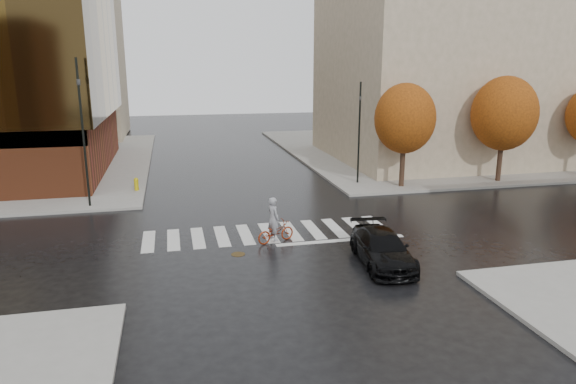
% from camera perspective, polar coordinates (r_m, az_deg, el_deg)
% --- Properties ---
extents(ground, '(120.00, 120.00, 0.00)m').
position_cam_1_polar(ground, '(23.90, -1.96, -4.92)').
color(ground, black).
rests_on(ground, ground).
extents(sidewalk_ne, '(30.00, 30.00, 0.15)m').
position_cam_1_polar(sidewalk_ne, '(50.62, 17.23, 4.69)').
color(sidewalk_ne, gray).
rests_on(sidewalk_ne, ground).
extents(crosswalk, '(12.00, 3.00, 0.01)m').
position_cam_1_polar(crosswalk, '(24.36, -2.19, -4.54)').
color(crosswalk, silver).
rests_on(crosswalk, ground).
extents(building_ne_tan, '(16.00, 16.00, 18.00)m').
position_cam_1_polar(building_ne_tan, '(44.61, 16.12, 15.31)').
color(building_ne_tan, gray).
rests_on(building_ne_tan, sidewalk_ne).
extents(building_nw_far, '(14.00, 12.00, 20.00)m').
position_cam_1_polar(building_nw_far, '(60.39, -25.05, 15.05)').
color(building_nw_far, gray).
rests_on(building_nw_far, sidewalk_nw).
extents(tree_ne_a, '(3.80, 3.80, 6.50)m').
position_cam_1_polar(tree_ne_a, '(33.02, 12.85, 7.95)').
color(tree_ne_a, black).
rests_on(tree_ne_a, sidewalk_ne).
extents(tree_ne_b, '(4.20, 4.20, 6.89)m').
position_cam_1_polar(tree_ne_b, '(36.57, 22.91, 8.03)').
color(tree_ne_b, black).
rests_on(tree_ne_b, sidewalk_ne).
extents(sedan, '(2.29, 4.69, 1.31)m').
position_cam_1_polar(sedan, '(20.81, 10.42, -6.17)').
color(sedan, black).
rests_on(sedan, ground).
extents(cyclist, '(1.94, 1.25, 2.08)m').
position_cam_1_polar(cyclist, '(22.90, -1.47, -3.91)').
color(cyclist, maroon).
rests_on(cyclist, ground).
extents(traffic_light_nw, '(0.21, 0.17, 7.95)m').
position_cam_1_polar(traffic_light_nw, '(29.60, -21.92, 7.21)').
color(traffic_light_nw, black).
rests_on(traffic_light_nw, sidewalk_nw).
extents(traffic_light_ne, '(0.19, 0.20, 6.52)m').
position_cam_1_polar(traffic_light_ne, '(33.62, 7.93, 7.12)').
color(traffic_light_ne, black).
rests_on(traffic_light_ne, sidewalk_ne).
extents(fire_hydrant, '(0.28, 0.28, 0.80)m').
position_cam_1_polar(fire_hydrant, '(33.06, -16.50, 0.93)').
color(fire_hydrant, '#BEA90B').
rests_on(fire_hydrant, sidewalk_nw).
extents(manhole, '(0.63, 0.63, 0.01)m').
position_cam_1_polar(manhole, '(21.78, -5.57, -6.90)').
color(manhole, '#4E3B1B').
rests_on(manhole, ground).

